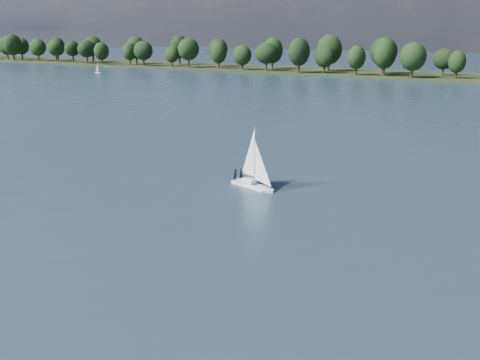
% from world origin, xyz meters
% --- Properties ---
extents(ground, '(700.00, 700.00, 0.00)m').
position_xyz_m(ground, '(0.00, 100.00, 0.00)').
color(ground, '#233342').
rests_on(ground, ground).
extents(far_shore, '(660.00, 40.00, 1.50)m').
position_xyz_m(far_shore, '(0.00, 212.00, 0.00)').
color(far_shore, black).
rests_on(far_shore, ground).
extents(sailboat, '(6.24, 3.47, 7.92)m').
position_xyz_m(sailboat, '(-0.82, 41.45, 2.21)').
color(sailboat, white).
rests_on(sailboat, ground).
extents(dinghy_pink, '(3.02, 1.27, 4.76)m').
position_xyz_m(dinghy_pink, '(-141.21, 161.53, 1.12)').
color(dinghy_pink, white).
rests_on(dinghy_pink, ground).
extents(pontoon, '(4.32, 2.76, 0.50)m').
position_xyz_m(pontoon, '(-164.38, 192.59, 0.00)').
color(pontoon, slate).
rests_on(pontoon, ground).
extents(treeline, '(562.78, 73.77, 17.34)m').
position_xyz_m(treeline, '(-6.68, 208.49, 8.00)').
color(treeline, black).
rests_on(treeline, ground).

